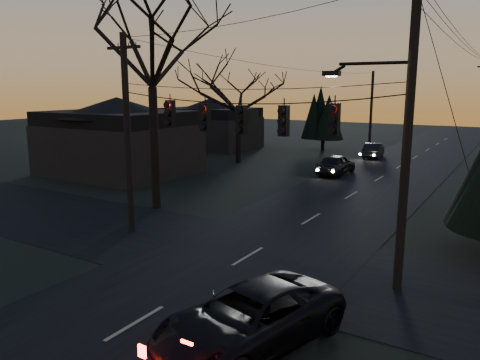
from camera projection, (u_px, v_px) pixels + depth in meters
The scene contains 15 objects.
main_road at pixel (340, 202), 26.03m from camera, with size 8.00×120.00×0.02m, color black.
cross_road at pixel (248, 256), 17.68m from camera, with size 60.00×7.00×0.02m, color black.
utility_pole_right at pixel (397, 289), 14.85m from camera, with size 5.00×0.30×10.00m, color black, non-canonical shape.
utility_pole_left at pixel (132, 231), 20.76m from camera, with size 1.80×0.30×8.50m, color black, non-canonical shape.
utility_pole_far_r at pixel (480, 166), 38.24m from camera, with size 1.80×0.30×8.50m, color black, non-canonical shape.
utility_pole_far_l at pixel (369, 146), 50.83m from camera, with size 0.30×0.30×8.00m, color black, non-canonical shape.
span_signal_assembly at pixel (243, 118), 16.79m from camera, with size 11.50×0.44×1.63m.
bare_tree_left at pixel (151, 35), 23.10m from camera, with size 9.45×9.45×12.61m.
bare_tree_dist at pixel (238, 92), 38.62m from camera, with size 7.34×7.34×8.52m.
evergreen_dist at pixel (324, 117), 46.97m from camera, with size 3.34×3.34×5.64m.
house_left_near at pixel (118, 136), 34.23m from camera, with size 10.00×8.00×5.60m.
house_left_far at pixel (211, 123), 49.18m from camera, with size 9.00×7.00×5.20m.
suv_near at pixel (250, 318), 11.46m from camera, with size 2.40×5.21×1.45m, color black.
sedan_oncoming_a at pixel (336, 164), 34.25m from camera, with size 1.76×4.38×1.49m, color black.
sedan_oncoming_b at pixel (373, 151), 42.34m from camera, with size 1.42×4.06×1.34m, color black.
Camera 1 is at (8.53, -4.45, 6.28)m, focal length 35.00 mm.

